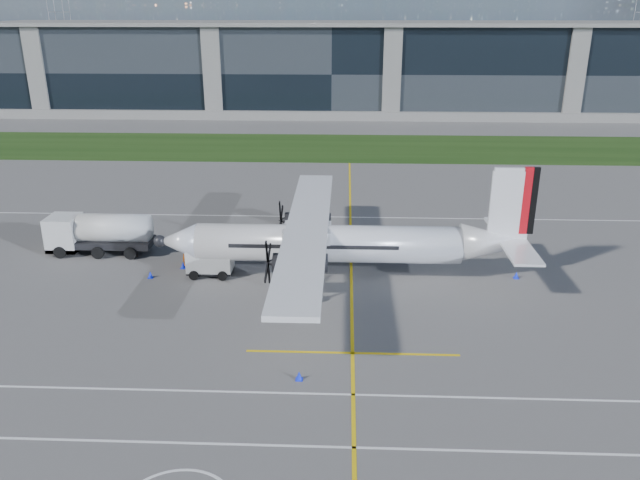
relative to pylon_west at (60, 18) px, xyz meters
name	(u,v)px	position (x,y,z in m)	size (l,w,h in m)	color
ground	(326,161)	(80.00, -110.00, -15.00)	(400.00, 400.00, 0.00)	#5C5957
grass_strip	(327,147)	(80.00, -102.00, -14.98)	(400.00, 18.00, 0.04)	#19360E
terminal_building	(333,69)	(80.00, -70.00, -7.50)	(120.00, 20.00, 15.00)	black
tree_line	(337,65)	(80.00, -10.00, -12.00)	(400.00, 6.00, 6.00)	black
pylon_west	(60,18)	(0.00, 0.00, 0.00)	(9.00, 4.60, 30.00)	gray
yellow_taxiway_centerline	(351,249)	(83.00, -140.00, -14.99)	(0.20, 70.00, 0.01)	yellow
white_lane_line	(286,446)	(80.00, -164.00, -14.99)	(90.00, 0.15, 0.01)	white
turboprop_aircraft	(342,223)	(82.28, -145.48, -10.89)	(26.39, 27.37, 8.21)	white
fuel_tanker_truck	(93,234)	(62.78, -141.59, -13.41)	(8.46, 2.75, 3.17)	silver
baggage_tug	(210,262)	(72.83, -145.50, -13.98)	(3.41, 2.05, 2.05)	silver
ground_crew_person	(186,252)	(70.61, -143.79, -13.94)	(0.86, 0.62, 2.12)	#F25907
safety_cone_fwd	(150,275)	(68.61, -146.23, -14.75)	(0.36, 0.36, 0.50)	#0E25F8
safety_cone_portwing	(299,375)	(80.19, -158.76, -14.75)	(0.36, 0.36, 0.50)	#0E25F8
safety_cone_stbdwing	(322,213)	(80.35, -131.49, -14.75)	(0.36, 0.36, 0.50)	#0E25F8
safety_cone_tail	(516,275)	(94.79, -145.25, -14.75)	(0.36, 0.36, 0.50)	#0E25F8
safety_cone_nose_stbd	(183,265)	(70.52, -144.41, -14.75)	(0.36, 0.36, 0.50)	#0E25F8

